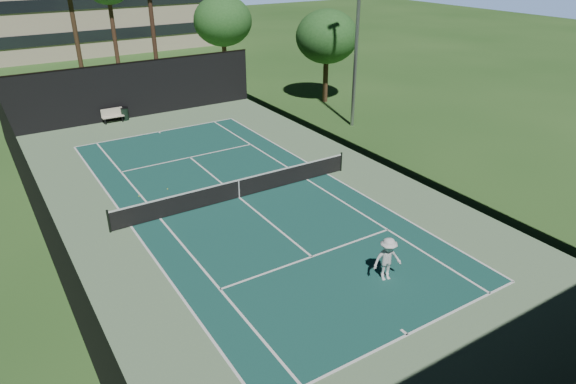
% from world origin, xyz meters
% --- Properties ---
extents(ground, '(160.00, 160.00, 0.00)m').
position_xyz_m(ground, '(0.00, 0.00, 0.00)').
color(ground, '#2C5720').
rests_on(ground, ground).
extents(apron_slab, '(18.00, 32.00, 0.01)m').
position_xyz_m(apron_slab, '(0.00, 0.00, 0.01)').
color(apron_slab, '#65875F').
rests_on(apron_slab, ground).
extents(court_surface, '(10.97, 23.77, 0.01)m').
position_xyz_m(court_surface, '(0.00, 0.00, 0.01)').
color(court_surface, '#174A42').
rests_on(court_surface, ground).
extents(court_lines, '(11.07, 23.87, 0.01)m').
position_xyz_m(court_lines, '(0.00, 0.00, 0.02)').
color(court_lines, white).
rests_on(court_lines, ground).
extents(tennis_net, '(12.90, 0.10, 1.10)m').
position_xyz_m(tennis_net, '(0.00, 0.00, 0.56)').
color(tennis_net, black).
rests_on(tennis_net, ground).
extents(fence, '(18.04, 32.05, 4.03)m').
position_xyz_m(fence, '(0.00, 0.06, 2.01)').
color(fence, black).
rests_on(fence, ground).
extents(player, '(1.28, 0.93, 1.78)m').
position_xyz_m(player, '(1.52, -9.14, 0.89)').
color(player, silver).
rests_on(player, ground).
extents(tennis_ball_b, '(0.06, 0.06, 0.06)m').
position_xyz_m(tennis_ball_b, '(-2.71, 2.87, 0.03)').
color(tennis_ball_b, '#B9CD2E').
rests_on(tennis_ball_b, ground).
extents(tennis_ball_c, '(0.07, 0.07, 0.07)m').
position_xyz_m(tennis_ball_c, '(-1.11, 1.81, 0.03)').
color(tennis_ball_c, '#C0E133').
rests_on(tennis_ball_c, ground).
extents(tennis_ball_d, '(0.07, 0.07, 0.07)m').
position_xyz_m(tennis_ball_d, '(-4.22, 2.82, 0.04)').
color(tennis_ball_d, '#BCDF32').
rests_on(tennis_ball_d, ground).
extents(park_bench, '(1.50, 0.45, 1.02)m').
position_xyz_m(park_bench, '(-2.02, 15.61, 0.55)').
color(park_bench, beige).
rests_on(park_bench, ground).
extents(trash_bin, '(0.56, 0.56, 0.95)m').
position_xyz_m(trash_bin, '(-1.13, 15.73, 0.48)').
color(trash_bin, black).
rests_on(trash_bin, ground).
extents(decid_tree_a, '(5.12, 5.12, 7.62)m').
position_xyz_m(decid_tree_a, '(10.00, 22.00, 5.42)').
color(decid_tree_a, '#4F3222').
rests_on(decid_tree_a, ground).
extents(decid_tree_b, '(4.80, 4.80, 7.14)m').
position_xyz_m(decid_tree_b, '(14.00, 12.00, 5.08)').
color(decid_tree_b, '#4F3622').
rests_on(decid_tree_b, ground).
extents(campus_building, '(40.50, 12.50, 8.30)m').
position_xyz_m(campus_building, '(0.00, 45.98, 4.21)').
color(campus_building, '#BBAA91').
rests_on(campus_building, ground).
extents(light_pole, '(0.90, 0.25, 12.22)m').
position_xyz_m(light_pole, '(12.00, 6.00, 6.46)').
color(light_pole, '#92959A').
rests_on(light_pole, ground).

